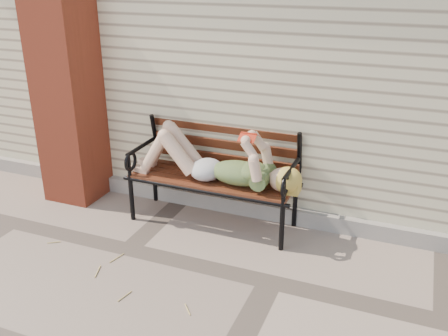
% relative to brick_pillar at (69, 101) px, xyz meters
% --- Properties ---
extents(ground, '(80.00, 80.00, 0.00)m').
position_rel_brick_pillar_xyz_m(ground, '(2.30, -0.75, -1.00)').
color(ground, gray).
rests_on(ground, ground).
extents(house_wall, '(8.00, 4.00, 3.00)m').
position_rel_brick_pillar_xyz_m(house_wall, '(2.30, 2.25, 0.50)').
color(house_wall, beige).
rests_on(house_wall, ground).
extents(foundation_strip, '(8.00, 0.10, 0.15)m').
position_rel_brick_pillar_xyz_m(foundation_strip, '(2.30, 0.22, -0.93)').
color(foundation_strip, gray).
rests_on(foundation_strip, ground).
extents(brick_pillar, '(0.50, 0.50, 2.00)m').
position_rel_brick_pillar_xyz_m(brick_pillar, '(0.00, 0.00, 0.00)').
color(brick_pillar, '#B04027').
rests_on(brick_pillar, ground).
extents(garden_bench, '(1.64, 0.65, 1.06)m').
position_rel_brick_pillar_xyz_m(garden_bench, '(1.53, 0.05, -0.41)').
color(garden_bench, black).
rests_on(garden_bench, ground).
extents(reading_woman, '(1.55, 0.35, 0.49)m').
position_rel_brick_pillar_xyz_m(reading_woman, '(1.54, -0.08, -0.37)').
color(reading_woman, '#093344').
rests_on(reading_woman, ground).
extents(straw_scatter, '(2.92, 1.42, 0.01)m').
position_rel_brick_pillar_xyz_m(straw_scatter, '(1.08, -1.49, -0.99)').
color(straw_scatter, tan).
rests_on(straw_scatter, ground).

